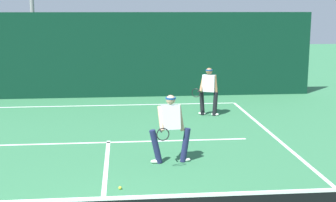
{
  "coord_description": "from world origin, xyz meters",
  "views": [
    {
      "loc": [
        0.4,
        -6.33,
        3.6
      ],
      "look_at": [
        1.69,
        6.83,
        1.0
      ],
      "focal_mm": 50.95,
      "sensor_mm": 36.0,
      "label": 1
    }
  ],
  "objects": [
    {
      "name": "back_fence_windscreen",
      "position": [
        0.0,
        12.98,
        1.71
      ],
      "size": [
        16.44,
        0.12,
        3.42
      ],
      "primitive_type": "cube",
      "color": "#0A3221",
      "rests_on": "ground_plane"
    },
    {
      "name": "tennis_ball",
      "position": [
        0.32,
        2.79,
        0.03
      ],
      "size": [
        0.07,
        0.07,
        0.07
      ],
      "primitive_type": "sphere",
      "color": "#D1E033",
      "rests_on": "ground_plane"
    },
    {
      "name": "player_far",
      "position": [
        3.3,
        9.27,
        0.89
      ],
      "size": [
        0.99,
        0.82,
        1.62
      ],
      "rotation": [
        0.0,
        0.0,
        2.72
      ],
      "color": "black",
      "rests_on": "ground_plane"
    },
    {
      "name": "player_near",
      "position": [
        1.5,
        4.38,
        0.89
      ],
      "size": [
        1.0,
        0.86,
        1.63
      ],
      "rotation": [
        0.0,
        0.0,
        3.22
      ],
      "color": "#1E234C",
      "rests_on": "ground_plane"
    },
    {
      "name": "court_line_centre",
      "position": [
        0.0,
        3.2,
        0.0
      ],
      "size": [
        0.1,
        6.4,
        0.01
      ],
      "primitive_type": "cube",
      "color": "white",
      "rests_on": "ground_plane"
    },
    {
      "name": "court_line_baseline_far",
      "position": [
        0.0,
        11.27,
        0.0
      ],
      "size": [
        9.35,
        0.1,
        0.01
      ],
      "primitive_type": "cube",
      "color": "white",
      "rests_on": "ground_plane"
    },
    {
      "name": "court_line_service",
      "position": [
        0.0,
        6.24,
        0.0
      ],
      "size": [
        7.62,
        0.1,
        0.01
      ],
      "primitive_type": "cube",
      "color": "white",
      "rests_on": "ground_plane"
    }
  ]
}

